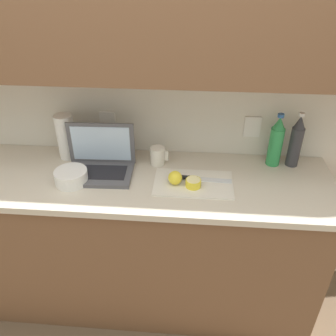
{
  "coord_description": "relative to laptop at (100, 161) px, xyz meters",
  "views": [
    {
      "loc": [
        0.28,
        -1.52,
        1.98
      ],
      "look_at": [
        0.16,
        -0.01,
        1.01
      ],
      "focal_mm": 38.0,
      "sensor_mm": 36.0,
      "label": 1
    }
  ],
  "objects": [
    {
      "name": "counter_unit",
      "position": [
        0.19,
        -0.05,
        -0.51
      ],
      "size": [
        2.04,
        0.59,
        0.93
      ],
      "color": "brown",
      "rests_on": "ground_plane"
    },
    {
      "name": "bottle_oil_tall",
      "position": [
        1.04,
        0.15,
        0.08
      ],
      "size": [
        0.07,
        0.07,
        0.31
      ],
      "color": "#333338",
      "rests_on": "counter_unit"
    },
    {
      "name": "cutting_board",
      "position": [
        0.5,
        -0.08,
        -0.06
      ],
      "size": [
        0.4,
        0.24,
        0.01
      ],
      "primitive_type": "cube",
      "color": "silver",
      "rests_on": "counter_unit"
    },
    {
      "name": "ground_plane",
      "position": [
        0.21,
        -0.05,
        -0.98
      ],
      "size": [
        12.0,
        12.0,
        0.0
      ],
      "primitive_type": "plane",
      "color": "brown",
      "rests_on": "ground"
    },
    {
      "name": "bowl_white",
      "position": [
        -0.12,
        -0.12,
        -0.02
      ],
      "size": [
        0.17,
        0.17,
        0.07
      ],
      "color": "white",
      "rests_on": "counter_unit"
    },
    {
      "name": "bottle_green_soda",
      "position": [
        0.93,
        0.15,
        0.08
      ],
      "size": [
        0.07,
        0.07,
        0.3
      ],
      "color": "#2D934C",
      "rests_on": "counter_unit"
    },
    {
      "name": "measuring_cup",
      "position": [
        0.3,
        0.09,
        -0.01
      ],
      "size": [
        0.1,
        0.08,
        0.1
      ],
      "color": "silver",
      "rests_on": "counter_unit"
    },
    {
      "name": "paper_towel_roll",
      "position": [
        -0.22,
        0.13,
        0.07
      ],
      "size": [
        0.1,
        0.1,
        0.26
      ],
      "color": "white",
      "rests_on": "counter_unit"
    },
    {
      "name": "lemon_half_cut",
      "position": [
        0.5,
        -0.11,
        -0.03
      ],
      "size": [
        0.08,
        0.08,
        0.04
      ],
      "color": "yellow",
      "rests_on": "cutting_board"
    },
    {
      "name": "laptop",
      "position": [
        0.0,
        0.0,
        0.0
      ],
      "size": [
        0.36,
        0.25,
        0.25
      ],
      "rotation": [
        0.0,
        0.0,
        0.04
      ],
      "color": "#515156",
      "rests_on": "counter_unit"
    },
    {
      "name": "lemon_whole_beside",
      "position": [
        0.41,
        -0.1,
        -0.02
      ],
      "size": [
        0.07,
        0.07,
        0.07
      ],
      "color": "yellow",
      "rests_on": "cutting_board"
    },
    {
      "name": "knife",
      "position": [
        0.5,
        -0.05,
        -0.04
      ],
      "size": [
        0.28,
        0.04,
        0.02
      ],
      "rotation": [
        0.0,
        0.0,
        -0.05
      ],
      "color": "silver",
      "rests_on": "cutting_board"
    },
    {
      "name": "wall_back",
      "position": [
        0.21,
        0.17,
        0.57
      ],
      "size": [
        5.2,
        0.38,
        2.6
      ],
      "color": "silver",
      "rests_on": "ground_plane"
    }
  ]
}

